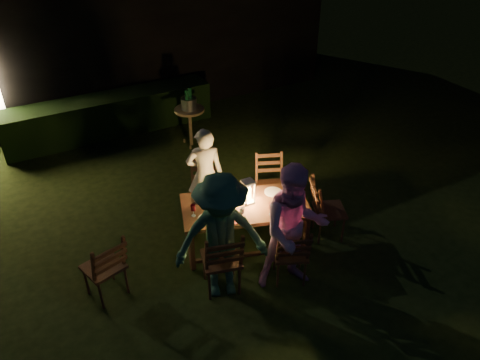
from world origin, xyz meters
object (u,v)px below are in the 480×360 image
chair_far_left (207,201)px  person_opp_right (294,229)px  person_house_side (205,174)px  person_opp_left (221,238)px  chair_near_left (222,269)px  bottle_table (227,198)px  dining_table (245,209)px  ice_bucket (189,103)px  chair_end (327,219)px  bottle_bucket_a (187,102)px  chair_near_right (290,262)px  bottle_bucket_b (190,100)px  lantern (248,193)px  chair_spare (106,277)px  chair_far_right (270,194)px  side_table (190,113)px

chair_far_left → person_opp_right: (0.37, -1.79, 0.59)m
person_house_side → person_opp_left: bearing=90.0°
chair_near_left → bottle_table: bearing=72.4°
dining_table → ice_bucket: size_ratio=6.37×
chair_end → bottle_bucket_a: bearing=-146.1°
chair_near_right → ice_bucket: ice_bucket is taller
person_opp_right → chair_near_left: bearing=176.9°
chair_end → bottle_bucket_b: bottle_bucket_b is taller
chair_end → bottle_bucket_b: bearing=-147.9°
lantern → person_house_side: bearing=105.1°
chair_spare → bottle_bucket_b: (2.57, 3.20, 0.63)m
chair_far_right → chair_end: size_ratio=0.98×
dining_table → bottle_table: bearing=-180.0°
person_house_side → ice_bucket: (0.71, 2.23, 0.13)m
ice_bucket → person_opp_left: bearing=-107.7°
chair_spare → bottle_table: 1.84m
person_house_side → bottle_table: 0.85m
chair_near_left → chair_end: size_ratio=1.06×
ice_bucket → bottle_bucket_b: (0.05, 0.04, 0.05)m
chair_far_left → chair_end: (1.36, -1.25, 0.01)m
person_house_side → bottle_table: person_house_side is taller
chair_near_right → chair_near_left: bearing=-172.7°
person_opp_right → ice_bucket: person_opp_right is taller
chair_near_left → lantern: lantern is taller
chair_near_left → bottle_bucket_b: 4.04m
chair_near_left → chair_far_right: 1.84m
person_house_side → bottle_bucket_a: person_house_side is taller
person_opp_left → bottle_bucket_b: person_opp_left is taller
chair_near_right → chair_end: chair_end is taller
person_house_side → bottle_bucket_a: bearing=-88.8°
chair_near_right → person_opp_left: (-0.87, 0.23, 0.59)m
bottle_table → lantern: bearing=-8.5°
chair_spare → bottle_bucket_a: bearing=35.0°
dining_table → chair_spare: 2.02m
chair_end → dining_table: bearing=-85.1°
person_opp_left → ice_bucket: size_ratio=5.84×
bottle_table → side_table: bearing=75.9°
chair_far_right → bottle_table: bottle_table is taller
person_house_side → lantern: bearing=123.0°
chair_near_left → side_table: (1.20, 3.75, 0.37)m
bottle_table → ice_bucket: bearing=75.9°
ice_bucket → bottle_bucket_a: (-0.05, -0.04, 0.05)m
chair_spare → side_table: (2.52, 3.16, 0.38)m
chair_far_left → ice_bucket: bearing=-85.9°
dining_table → person_opp_left: 0.96m
bottle_table → side_table: (0.77, 3.07, -0.18)m
chair_near_left → chair_far_right: (1.43, 1.16, -0.02)m
chair_far_right → person_house_side: person_house_side is taller
person_opp_right → dining_table: bearing=118.8°
chair_near_left → chair_spare: bearing=170.7°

